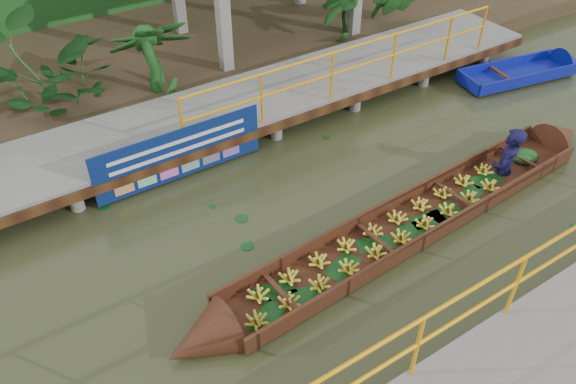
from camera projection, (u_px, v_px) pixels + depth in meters
ground at (313, 234)px, 9.10m from camera, size 80.00×80.00×0.00m
land_strip at (139, 51)px, 13.83m from camera, size 30.00×8.00×0.45m
far_dock at (214, 115)px, 11.04m from camera, size 16.00×2.06×1.66m
vendor_boat at (436, 202)px, 9.28m from camera, size 9.06×1.39×2.21m
moored_blue_boat at (543, 68)px, 13.31m from camera, size 3.34×1.40×0.77m
blue_banner at (180, 154)px, 9.88m from camera, size 3.16×0.04×0.99m
tropical_plants at (139, 55)px, 11.51m from camera, size 14.17×1.17×1.46m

